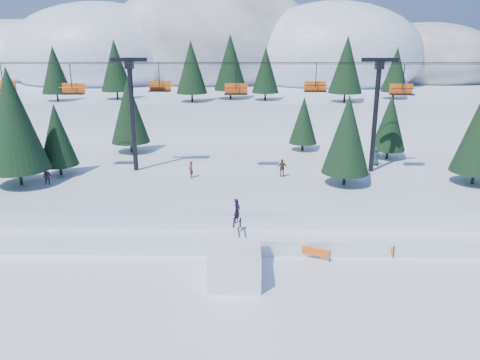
{
  "coord_description": "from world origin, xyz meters",
  "views": [
    {
      "loc": [
        1.54,
        -24.23,
        14.35
      ],
      "look_at": [
        1.0,
        6.0,
        5.2
      ],
      "focal_mm": 35.0,
      "sensor_mm": 36.0,
      "label": 1
    }
  ],
  "objects_px": {
    "jump_kicker": "(235,261)",
    "banner_far": "(373,248)",
    "banner_near": "(310,251)",
    "chairlift": "(237,97)"
  },
  "relations": [
    {
      "from": "jump_kicker",
      "to": "banner_far",
      "type": "relative_size",
      "value": 1.76
    },
    {
      "from": "jump_kicker",
      "to": "banner_far",
      "type": "xyz_separation_m",
      "value": [
        9.41,
        3.44,
        -0.63
      ]
    },
    {
      "from": "banner_near",
      "to": "banner_far",
      "type": "distance_m",
      "value": 4.46
    },
    {
      "from": "chairlift",
      "to": "banner_far",
      "type": "bearing_deg",
      "value": -52.68
    },
    {
      "from": "jump_kicker",
      "to": "banner_near",
      "type": "bearing_deg",
      "value": 29.28
    },
    {
      "from": "jump_kicker",
      "to": "chairlift",
      "type": "bearing_deg",
      "value": 90.73
    },
    {
      "from": "banner_far",
      "to": "banner_near",
      "type": "bearing_deg",
      "value": -171.74
    },
    {
      "from": "jump_kicker",
      "to": "banner_near",
      "type": "height_order",
      "value": "jump_kicker"
    },
    {
      "from": "jump_kicker",
      "to": "banner_far",
      "type": "bearing_deg",
      "value": 20.11
    },
    {
      "from": "jump_kicker",
      "to": "banner_far",
      "type": "distance_m",
      "value": 10.04
    }
  ]
}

